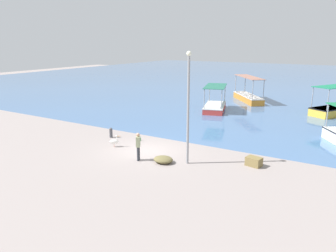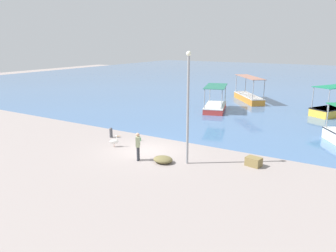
# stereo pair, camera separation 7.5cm
# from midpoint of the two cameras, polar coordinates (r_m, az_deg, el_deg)

# --- Properties ---
(ground) EXTENTS (120.00, 120.00, 0.00)m
(ground) POSITION_cam_midpoint_polar(r_m,az_deg,el_deg) (21.22, -3.88, -4.38)
(ground) COLOR gray
(harbor_water) EXTENTS (110.00, 90.00, 0.00)m
(harbor_water) POSITION_cam_midpoint_polar(r_m,az_deg,el_deg) (65.80, 20.99, 7.56)
(harbor_water) COLOR #496E9F
(harbor_water) RESTS_ON ground
(fishing_boat_near_right) EXTENTS (3.30, 5.22, 2.54)m
(fishing_boat_near_right) POSITION_cam_midpoint_polar(r_m,az_deg,el_deg) (33.77, 8.09, 3.49)
(fishing_boat_near_right) COLOR #BD3732
(fishing_boat_near_right) RESTS_ON harbor_water
(fishing_boat_far_right) EXTENTS (5.15, 6.08, 2.88)m
(fishing_boat_far_right) POSITION_cam_midpoint_polar(r_m,az_deg,el_deg) (39.87, 13.71, 5.00)
(fishing_boat_far_right) COLOR orange
(fishing_boat_far_right) RESTS_ON harbor_water
(fishing_boat_center) EXTENTS (4.21, 5.38, 2.79)m
(fishing_boat_center) POSITION_cam_midpoint_polar(r_m,az_deg,el_deg) (35.29, 26.90, 2.65)
(fishing_boat_center) COLOR gold
(fishing_boat_center) RESTS_ON harbor_water
(pelican) EXTENTS (0.67, 0.62, 0.80)m
(pelican) POSITION_cam_midpoint_polar(r_m,az_deg,el_deg) (22.20, -9.40, -2.67)
(pelican) COLOR #E0997A
(pelican) RESTS_ON ground
(lamp_post) EXTENTS (0.28, 0.28, 6.37)m
(lamp_post) POSITION_cam_midpoint_polar(r_m,az_deg,el_deg) (18.18, 3.43, 4.01)
(lamp_post) COLOR gray
(lamp_post) RESTS_ON ground
(mooring_bollard) EXTENTS (0.24, 0.24, 0.74)m
(mooring_bollard) POSITION_cam_midpoint_polar(r_m,az_deg,el_deg) (24.40, -10.00, -1.07)
(mooring_bollard) COLOR #47474C
(mooring_bollard) RESTS_ON ground
(fisherman_standing) EXTENTS (0.39, 0.46, 1.69)m
(fisherman_standing) POSITION_cam_midpoint_polar(r_m,az_deg,el_deg) (19.36, -5.32, -3.44)
(fisherman_standing) COLOR #30333A
(fisherman_standing) RESTS_ON ground
(net_pile) EXTENTS (1.17, 0.99, 0.37)m
(net_pile) POSITION_cam_midpoint_polar(r_m,az_deg,el_deg) (19.17, -0.95, -5.85)
(net_pile) COLOR brown
(net_pile) RESTS_ON ground
(cargo_crate) EXTENTS (0.94, 0.75, 0.51)m
(cargo_crate) POSITION_cam_midpoint_polar(r_m,az_deg,el_deg) (19.26, 14.62, -6.01)
(cargo_crate) COLOR olive
(cargo_crate) RESTS_ON ground
(glass_bottle) EXTENTS (0.07, 0.07, 0.27)m
(glass_bottle) POSITION_cam_midpoint_polar(r_m,az_deg,el_deg) (23.38, -4.88, -2.33)
(glass_bottle) COLOR #3F7F4C
(glass_bottle) RESTS_ON ground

